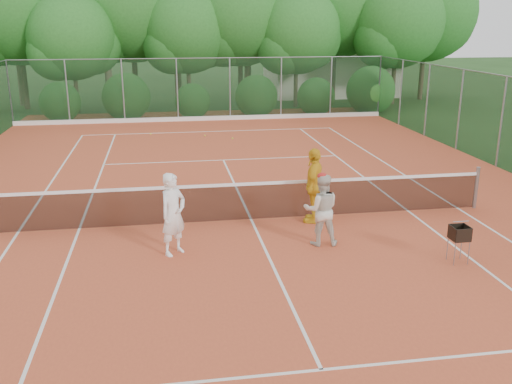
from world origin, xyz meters
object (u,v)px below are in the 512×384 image
(player_center_grp, at_px, (321,209))
(player_yellow, at_px, (314,185))
(player_white, at_px, (173,214))
(ball_hopper, at_px, (460,234))

(player_center_grp, xyz_separation_m, player_yellow, (0.23, 1.48, 0.11))
(player_white, xyz_separation_m, player_center_grp, (3.17, 0.02, -0.07))
(player_center_grp, distance_m, ball_hopper, 2.86)
(player_yellow, distance_m, ball_hopper, 3.67)
(ball_hopper, bearing_deg, player_center_grp, 140.71)
(player_center_grp, height_order, ball_hopper, player_center_grp)
(player_yellow, bearing_deg, ball_hopper, 64.21)
(player_center_grp, relative_size, player_yellow, 0.89)
(player_white, bearing_deg, player_center_grp, -41.78)
(player_yellow, relative_size, ball_hopper, 2.36)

